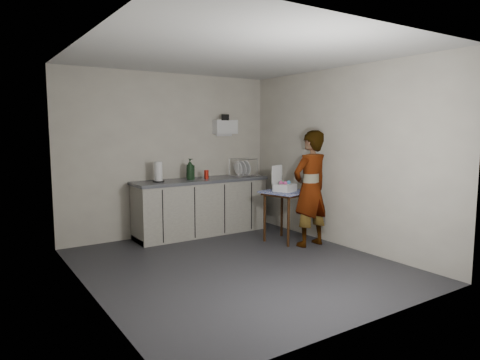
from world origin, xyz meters
TOP-DOWN VIEW (x-y plane):
  - ground at (0.00, 0.00)m, footprint 4.00×4.00m
  - wall_back at (0.00, 1.99)m, footprint 3.60×0.02m
  - wall_right at (1.79, 0.00)m, footprint 0.02×4.00m
  - wall_left at (-1.79, 0.00)m, footprint 0.02×4.00m
  - ceiling at (0.00, 0.00)m, footprint 3.60×4.00m
  - kitchen_counter at (0.40, 1.70)m, footprint 2.24×0.62m
  - wall_shelf at (1.00, 1.92)m, footprint 0.42×0.18m
  - side_table at (1.25, 0.59)m, footprint 0.74×0.74m
  - standing_man at (1.40, 0.19)m, footprint 0.64×0.44m
  - soap_bottle at (0.21, 1.71)m, footprint 0.16×0.16m
  - soda_can at (0.49, 1.68)m, footprint 0.07×0.07m
  - dark_bottle at (0.24, 1.68)m, footprint 0.07×0.07m
  - paper_towel at (-0.33, 1.71)m, footprint 0.17×0.17m
  - dish_rack at (1.20, 1.68)m, footprint 0.44×0.33m
  - bakery_box at (1.21, 0.58)m, footprint 0.35×0.36m

SIDE VIEW (x-z plane):
  - ground at x=0.00m, z-range 0.00..0.00m
  - kitchen_counter at x=0.40m, z-range -0.03..0.88m
  - side_table at x=1.25m, z-range 0.29..1.07m
  - standing_man at x=1.40m, z-range 0.00..1.70m
  - bakery_box at x=1.21m, z-range 0.67..1.06m
  - dish_rack at x=1.20m, z-range 0.83..1.13m
  - soda_can at x=0.49m, z-range 0.91..1.05m
  - dark_bottle at x=0.24m, z-range 0.91..1.14m
  - paper_towel at x=-0.33m, z-range 0.90..1.21m
  - soap_bottle at x=0.21m, z-range 0.91..1.25m
  - wall_back at x=0.00m, z-range 0.00..2.60m
  - wall_right at x=1.79m, z-range 0.00..2.60m
  - wall_left at x=-1.79m, z-range 0.00..2.60m
  - wall_shelf at x=1.00m, z-range 1.56..1.93m
  - ceiling at x=0.00m, z-range 2.59..2.60m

